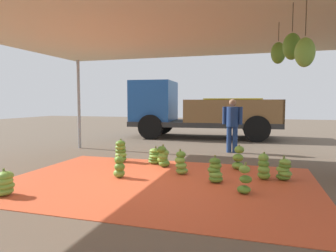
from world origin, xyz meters
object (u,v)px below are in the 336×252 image
(banana_bunch_5, at_px, (163,157))
(banana_bunch_6, at_px, (238,159))
(banana_bunch_9, at_px, (4,184))
(banana_bunch_1, at_px, (284,170))
(banana_bunch_4, at_px, (181,164))
(banana_bunch_8, at_px, (264,167))
(banana_bunch_2, at_px, (119,168))
(banana_bunch_10, at_px, (121,152))
(worker_0, at_px, (232,121))
(banana_bunch_7, at_px, (215,171))
(banana_bunch_3, at_px, (245,181))
(banana_bunch_0, at_px, (155,156))
(cargo_truck_main, at_px, (197,110))

(banana_bunch_5, height_order, banana_bunch_6, banana_bunch_6)
(banana_bunch_6, distance_m, banana_bunch_9, 4.59)
(banana_bunch_1, relative_size, banana_bunch_4, 0.90)
(banana_bunch_5, xyz_separation_m, banana_bunch_8, (2.21, -0.56, 0.01))
(banana_bunch_9, bearing_deg, banana_bunch_2, 51.10)
(banana_bunch_6, height_order, banana_bunch_10, banana_bunch_10)
(banana_bunch_6, distance_m, banana_bunch_8, 0.93)
(banana_bunch_8, height_order, worker_0, worker_0)
(banana_bunch_8, xyz_separation_m, banana_bunch_9, (-4.00, -2.23, -0.05))
(banana_bunch_7, height_order, worker_0, worker_0)
(banana_bunch_4, bearing_deg, banana_bunch_10, 154.01)
(banana_bunch_9, xyz_separation_m, banana_bunch_10, (0.59, 3.05, 0.07))
(banana_bunch_2, xyz_separation_m, worker_0, (1.88, 3.75, 0.72))
(banana_bunch_6, height_order, banana_bunch_8, banana_bunch_6)
(banana_bunch_1, distance_m, banana_bunch_4, 2.01)
(banana_bunch_9, bearing_deg, banana_bunch_3, 18.30)
(banana_bunch_5, bearing_deg, banana_bunch_7, -37.19)
(banana_bunch_0, distance_m, worker_0, 2.89)
(banana_bunch_5, xyz_separation_m, worker_0, (1.36, 2.53, 0.69))
(banana_bunch_1, height_order, banana_bunch_8, banana_bunch_8)
(banana_bunch_4, distance_m, banana_bunch_10, 1.98)
(worker_0, bearing_deg, cargo_truck_main, 116.47)
(banana_bunch_8, height_order, banana_bunch_10, banana_bunch_10)
(banana_bunch_1, bearing_deg, banana_bunch_4, -177.16)
(banana_bunch_7, bearing_deg, banana_bunch_3, -44.73)
(banana_bunch_2, xyz_separation_m, banana_bunch_6, (2.21, 1.43, 0.04))
(banana_bunch_0, distance_m, banana_bunch_7, 2.09)
(banana_bunch_0, bearing_deg, banana_bunch_4, -45.44)
(banana_bunch_2, bearing_deg, cargo_truck_main, 89.20)
(banana_bunch_1, xyz_separation_m, banana_bunch_2, (-3.11, -0.71, 0.01))
(banana_bunch_7, distance_m, cargo_truck_main, 7.41)
(banana_bunch_5, height_order, cargo_truck_main, cargo_truck_main)
(banana_bunch_5, height_order, worker_0, worker_0)
(banana_bunch_4, distance_m, banana_bunch_5, 0.84)
(banana_bunch_5, bearing_deg, cargo_truck_main, 93.97)
(banana_bunch_3, bearing_deg, cargo_truck_main, 106.80)
(banana_bunch_3, bearing_deg, worker_0, 97.46)
(banana_bunch_5, xyz_separation_m, cargo_truck_main, (-0.42, 6.11, 0.93))
(worker_0, bearing_deg, banana_bunch_4, -103.96)
(banana_bunch_1, distance_m, banana_bunch_3, 1.27)
(banana_bunch_6, relative_size, banana_bunch_9, 1.28)
(banana_bunch_0, height_order, banana_bunch_7, banana_bunch_7)
(banana_bunch_0, relative_size, banana_bunch_1, 0.98)
(banana_bunch_0, bearing_deg, banana_bunch_7, -38.44)
(banana_bunch_0, bearing_deg, banana_bunch_1, -15.29)
(banana_bunch_0, distance_m, banana_bunch_5, 0.41)
(banana_bunch_10, bearing_deg, banana_bunch_2, -65.42)
(banana_bunch_0, xyz_separation_m, banana_bunch_10, (-0.91, -0.02, 0.08))
(banana_bunch_2, distance_m, cargo_truck_main, 7.39)
(banana_bunch_7, bearing_deg, banana_bunch_10, 153.29)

